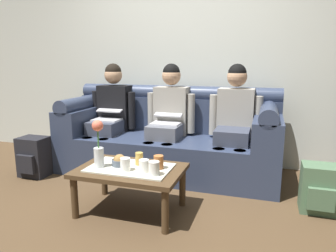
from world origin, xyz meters
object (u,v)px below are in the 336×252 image
object	(u,v)px
person_left	(111,112)
cup_near_right	(144,166)
couch	(169,140)
cup_near_left	(139,159)
backpack_left	(34,157)
person_right	(234,118)
cup_far_right	(125,164)
flower_vase	(98,144)
coffee_table	(130,174)
snack_bowl	(120,161)
backpack_right	(319,189)
person_middle	(169,115)
cup_far_left	(154,168)
cup_far_center	(159,162)

from	to	relation	value
person_left	cup_near_right	xyz separation A→B (m)	(0.87, -1.13, -0.22)
couch	cup_near_right	size ratio (longest dim) A/B	24.89
cup_near_right	person_left	bearing A→B (deg)	127.85
cup_near_left	backpack_left	xyz separation A→B (m)	(-1.41, 0.36, -0.23)
cup_near_right	person_right	bearing A→B (deg)	62.95
cup_far_right	backpack_left	distance (m)	1.47
couch	cup_near_left	size ratio (longest dim) A/B	22.98
flower_vase	coffee_table	bearing A→B (deg)	16.95
snack_bowl	backpack_right	distance (m)	1.68
person_middle	cup_far_left	bearing A→B (deg)	-77.86
person_left	cup_far_center	xyz separation A→B (m)	(0.96, -1.02, -0.21)
person_right	cup_near_left	xyz separation A→B (m)	(-0.68, -0.98, -0.22)
cup_far_center	backpack_right	xyz separation A→B (m)	(1.27, 0.44, -0.25)
snack_bowl	cup_near_left	bearing A→B (deg)	25.43
snack_bowl	cup_far_center	world-z (taller)	cup_far_center
person_middle	backpack_right	bearing A→B (deg)	-21.26
person_right	snack_bowl	distance (m)	1.35
person_right	cup_near_left	world-z (taller)	person_right
couch	cup_far_center	size ratio (longest dim) A/B	22.15
flower_vase	person_left	bearing A→B (deg)	113.05
cup_far_center	couch	bearing A→B (deg)	102.93
cup_far_left	cup_near_right	bearing A→B (deg)	155.16
person_left	flower_vase	bearing A→B (deg)	-66.95
couch	cup_near_right	distance (m)	1.14
backpack_left	backpack_right	bearing A→B (deg)	0.63
cup_near_left	cup_far_center	size ratio (longest dim) A/B	0.96
couch	cup_far_left	xyz separation A→B (m)	(0.25, -1.18, 0.08)
cup_far_right	backpack_left	world-z (taller)	cup_far_right
cup_near_right	backpack_right	size ratio (longest dim) A/B	0.24
cup_near_left	cup_near_right	bearing A→B (deg)	-55.19
snack_bowl	cup_far_center	size ratio (longest dim) A/B	1.18
person_right	flower_vase	size ratio (longest dim) A/B	3.11
cup_near_right	cup_far_left	world-z (taller)	cup_far_left
cup_far_left	backpack_right	xyz separation A→B (m)	(1.25, 0.59, -0.25)
cup_far_center	cup_far_left	xyz separation A→B (m)	(0.02, -0.15, -0.00)
snack_bowl	cup_near_left	distance (m)	0.16
person_left	person_right	size ratio (longest dim) A/B	1.00
coffee_table	cup_near_left	bearing A→B (deg)	58.18
couch	cup_far_center	bearing A→B (deg)	-77.07
cup_far_center	cup_far_left	bearing A→B (deg)	-83.78
cup_near_left	cup_far_left	xyz separation A→B (m)	(0.20, -0.19, 0.00)
flower_vase	cup_far_left	world-z (taller)	flower_vase
flower_vase	cup_far_center	bearing A→B (deg)	12.91
cup_far_center	person_right	bearing A→B (deg)	64.49
person_left	flower_vase	distance (m)	1.23
coffee_table	cup_far_center	world-z (taller)	cup_far_center
cup_far_left	backpack_left	distance (m)	1.72
cup_far_left	couch	bearing A→B (deg)	102.10
couch	flower_vase	bearing A→B (deg)	-102.04
couch	snack_bowl	bearing A→B (deg)	-95.33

